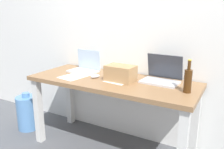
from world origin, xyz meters
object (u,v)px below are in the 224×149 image
desk (112,91)px  laptop_left (85,67)px  laptop_right (162,76)px  beer_bottle (188,80)px  cardboard_box (120,73)px  computer_mouse (95,76)px  water_cooler_jug (28,112)px

desk → laptop_left: (-0.41, 0.13, 0.16)m
laptop_right → beer_bottle: (0.27, -0.18, 0.05)m
desk → cardboard_box: size_ratio=6.07×
computer_mouse → laptop_right: bearing=36.6°
beer_bottle → desk: bearing=178.0°
desk → beer_bottle: beer_bottle is taller
laptop_right → cardboard_box: size_ratio=1.30×
desk → cardboard_box: bearing=-1.9°
laptop_left → laptop_right: laptop_right is taller
laptop_right → beer_bottle: 0.33m
laptop_left → laptop_right: 0.85m
computer_mouse → desk: bearing=29.5°
laptop_left → desk: bearing=-17.4°
computer_mouse → beer_bottle: bearing=20.1°
computer_mouse → cardboard_box: bearing=25.5°
beer_bottle → cardboard_box: bearing=178.0°
computer_mouse → water_cooler_jug: computer_mouse is taller
laptop_right → water_cooler_jug: laptop_right is taller
computer_mouse → cardboard_box: 0.27m
beer_bottle → computer_mouse: size_ratio=2.71×
water_cooler_jug → computer_mouse: bearing=5.6°
desk → water_cooler_jug: desk is taller
laptop_right → computer_mouse: (-0.61, -0.19, -0.04)m
laptop_left → laptop_right: bearing=1.8°
beer_bottle → laptop_right: bearing=146.4°
cardboard_box → water_cooler_jug: size_ratio=0.59×
computer_mouse → water_cooler_jug: (-0.93, -0.09, -0.56)m
laptop_left → computer_mouse: bearing=-33.7°
laptop_right → water_cooler_jug: bearing=-169.9°
desk → laptop_left: 0.46m
beer_bottle → cardboard_box: size_ratio=1.01×
laptop_right → water_cooler_jug: 1.68m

